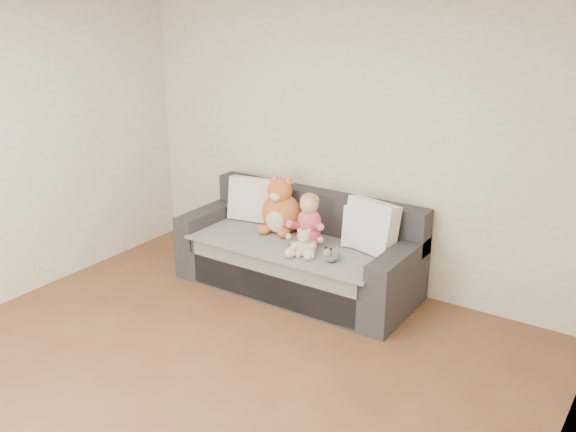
# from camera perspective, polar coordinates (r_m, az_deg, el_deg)

# --- Properties ---
(room_shell) EXTENTS (5.00, 5.00, 5.00)m
(room_shell) POSITION_cam_1_polar(r_m,az_deg,el_deg) (4.19, -8.12, 0.93)
(room_shell) COLOR brown
(room_shell) RESTS_ON ground
(sofa) EXTENTS (2.20, 0.94, 0.85)m
(sofa) POSITION_cam_1_polar(r_m,az_deg,el_deg) (5.91, 1.02, -3.51)
(sofa) COLOR #26262B
(sofa) RESTS_ON ground
(cushion_left) EXTENTS (0.49, 0.29, 0.44)m
(cushion_left) POSITION_cam_1_polar(r_m,az_deg,el_deg) (6.28, -3.19, 1.51)
(cushion_left) COLOR white
(cushion_left) RESTS_ON sofa
(cushion_right_back) EXTENTS (0.43, 0.26, 0.38)m
(cushion_right_back) POSITION_cam_1_polar(r_m,az_deg,el_deg) (5.64, 6.94, -1.05)
(cushion_right_back) COLOR white
(cushion_right_back) RESTS_ON sofa
(cushion_right_front) EXTENTS (0.53, 0.34, 0.46)m
(cushion_right_front) POSITION_cam_1_polar(r_m,az_deg,el_deg) (5.57, 7.39, -0.89)
(cushion_right_front) COLOR white
(cushion_right_front) RESTS_ON sofa
(toddler) EXTENTS (0.34, 0.50, 0.49)m
(toddler) POSITION_cam_1_polar(r_m,az_deg,el_deg) (5.61, 1.80, -0.78)
(toddler) COLOR #CB476C
(toddler) RESTS_ON sofa
(plush_cat) EXTENTS (0.47, 0.43, 0.58)m
(plush_cat) POSITION_cam_1_polar(r_m,az_deg,el_deg) (5.96, -0.64, 0.55)
(plush_cat) COLOR #AF6927
(plush_cat) RESTS_ON sofa
(teddy_bear) EXTENTS (0.19, 0.16, 0.25)m
(teddy_bear) POSITION_cam_1_polar(r_m,az_deg,el_deg) (5.45, 1.43, -2.58)
(teddy_bear) COLOR #CBB78C
(teddy_bear) RESTS_ON sofa
(plush_cow) EXTENTS (0.12, 0.19, 0.15)m
(plush_cow) POSITION_cam_1_polar(r_m,az_deg,el_deg) (5.35, 3.88, -3.47)
(plush_cow) COLOR white
(plush_cow) RESTS_ON sofa
(sippy_cup) EXTENTS (0.11, 0.07, 0.12)m
(sippy_cup) POSITION_cam_1_polar(r_m,az_deg,el_deg) (5.52, 0.44, -2.71)
(sippy_cup) COLOR #75338B
(sippy_cup) RESTS_ON sofa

